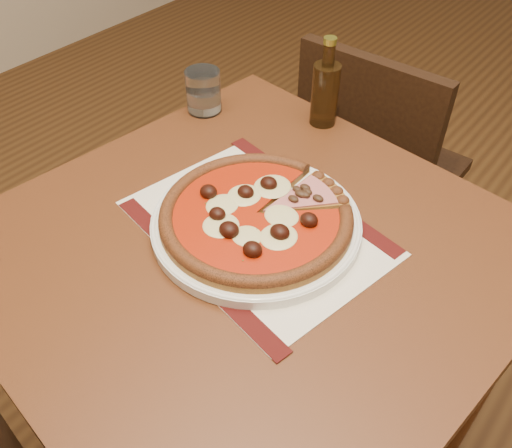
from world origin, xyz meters
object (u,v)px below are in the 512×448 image
at_px(chair_far, 374,163).
at_px(bottle, 325,91).
at_px(table, 249,285).
at_px(water_glass, 203,91).
at_px(pizza, 256,214).
at_px(plate, 256,223).

distance_m(chair_far, bottle, 0.47).
xyz_separation_m(table, bottle, (-0.11, 0.37, 0.17)).
xyz_separation_m(chair_far, water_glass, (-0.22, -0.42, 0.33)).
relative_size(table, pizza, 2.79).
xyz_separation_m(table, pizza, (-0.01, 0.04, 0.13)).
distance_m(table, bottle, 0.43).
height_order(chair_far, plate, chair_far).
bearing_deg(pizza, plate, 69.92).
distance_m(plate, pizza, 0.02).
height_order(table, water_glass, water_glass).
bearing_deg(plate, water_glass, 145.71).
height_order(plate, water_glass, water_glass).
bearing_deg(water_glass, plate, -34.29).
bearing_deg(pizza, water_glass, 145.62).
bearing_deg(chair_far, pizza, 98.30).
distance_m(plate, bottle, 0.36).
bearing_deg(pizza, table, -69.07).
bearing_deg(table, chair_far, 99.27).
height_order(chair_far, bottle, bottle).
distance_m(chair_far, water_glass, 0.58).
xyz_separation_m(chair_far, bottle, (0.00, -0.30, 0.36)).
bearing_deg(plate, bottle, 105.66).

